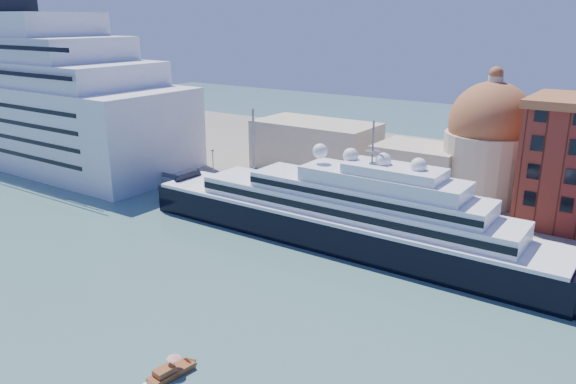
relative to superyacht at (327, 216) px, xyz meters
The scene contains 9 objects.
ground 23.84m from the superyacht, 100.60° to the right, with size 400.00×400.00×0.00m, color #3C6765.
quay 12.27m from the superyacht, 111.35° to the left, with size 180.00×10.00×2.50m, color gray.
land 52.30m from the superyacht, 94.73° to the left, with size 260.00×72.00×2.00m, color slate.
quay_fence 7.94m from the superyacht, 123.48° to the left, with size 180.00×0.10×1.20m, color slate.
superyacht is the anchor object (origin of this frame).
service_barge 64.39m from the superyacht, behind, with size 13.14×5.21×2.89m.
water_taxi 45.58m from the superyacht, 81.59° to the right, with size 2.53×5.69×2.61m.
church 35.36m from the superyacht, 86.56° to the left, with size 66.00×18.00×25.50m.
lamp_posts 20.04m from the superyacht, 151.35° to the left, with size 120.80×2.40×18.00m.
Camera 1 is at (52.58, -58.78, 38.56)m, focal length 35.00 mm.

